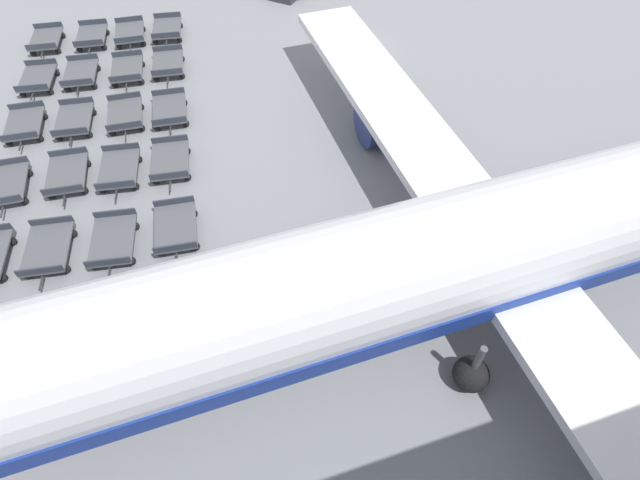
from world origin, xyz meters
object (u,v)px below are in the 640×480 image
Objects in this scene: baggage_dolly_row_mid_b_col_a at (130,33)px; baggage_dolly_row_far_col_f at (175,318)px; baggage_dolly_row_mid_a_col_a at (92,36)px; baggage_dolly_row_far_col_c at (170,110)px; airplane at (532,234)px; baggage_dolly_row_mid_b_col_d at (119,169)px; baggage_dolly_row_mid_b_col_e at (113,241)px; baggage_dolly_row_mid_b_col_b at (127,70)px; baggage_dolly_row_mid_b_col_c at (125,115)px; baggage_dolly_row_near_col_b at (38,79)px; baggage_dolly_row_far_col_b at (168,64)px; baggage_dolly_row_far_col_e at (176,228)px; baggage_dolly_row_mid_a_col_e at (48,249)px; baggage_dolly_row_near_col_a at (46,40)px; baggage_dolly_row_far_col_d at (170,161)px; baggage_dolly_row_far_col_a at (167,29)px; baggage_dolly_row_mid_a_col_d at (67,174)px; baggage_dolly_row_mid_a_col_f at (37,342)px; baggage_dolly_row_mid_b_col_f at (108,330)px; baggage_dolly_row_near_col_c at (25,124)px; baggage_dolly_row_near_col_d at (7,185)px; baggage_dolly_row_mid_a_col_b at (81,74)px; baggage_dolly_row_mid_a_col_c at (74,120)px.

baggage_dolly_row_mid_b_col_a is 0.99× the size of baggage_dolly_row_far_col_f.
baggage_dolly_row_far_col_c is at bearing 21.75° from baggage_dolly_row_mid_a_col_a.
airplane is at bearing 36.23° from baggage_dolly_row_far_col_c.
baggage_dolly_row_mid_b_col_e is (4.55, -0.52, 0.00)m from baggage_dolly_row_mid_b_col_d.
baggage_dolly_row_mid_b_col_b is (4.42, -0.47, 0.00)m from baggage_dolly_row_mid_b_col_a.
airplane is 21.32m from baggage_dolly_row_mid_b_col_c.
baggage_dolly_row_near_col_b and baggage_dolly_row_far_col_b have the same top height.
baggage_dolly_row_far_col_f is at bearing -7.52° from baggage_dolly_row_far_col_e.
baggage_dolly_row_mid_a_col_e and baggage_dolly_row_mid_b_col_e have the same top height.
baggage_dolly_row_near_col_a and baggage_dolly_row_far_col_f have the same top height.
baggage_dolly_row_mid_b_col_e is 1.00× the size of baggage_dolly_row_far_col_d.
baggage_dolly_row_far_col_a is (-24.75, -10.54, -2.89)m from airplane.
baggage_dolly_row_near_col_a is 10.65m from baggage_dolly_row_mid_b_col_c.
baggage_dolly_row_near_col_b is 1.01× the size of baggage_dolly_row_mid_b_col_c.
airplane is 12.83× the size of baggage_dolly_row_mid_b_col_c.
airplane is 20.82m from baggage_dolly_row_mid_a_col_d.
baggage_dolly_row_mid_b_col_b is (-17.60, 4.42, 0.00)m from baggage_dolly_row_mid_a_col_f.
baggage_dolly_row_far_col_d is (4.54, 1.86, 0.00)m from baggage_dolly_row_mid_b_col_c.
baggage_dolly_row_mid_a_col_d is at bearing -171.18° from baggage_dolly_row_mid_b_col_f.
baggage_dolly_row_near_col_c and baggage_dolly_row_far_col_b have the same top height.
baggage_dolly_row_far_col_e is (9.03, 1.54, 0.00)m from baggage_dolly_row_mid_b_col_c.
baggage_dolly_row_near_col_d is 0.99× the size of baggage_dolly_row_mid_b_col_b.
airplane is at bearing 51.22° from baggage_dolly_row_mid_b_col_d.
baggage_dolly_row_mid_b_col_f and baggage_dolly_row_far_col_f have the same top height.
baggage_dolly_row_mid_a_col_a is 18.58m from baggage_dolly_row_far_col_e.
baggage_dolly_row_mid_a_col_f is at bearing -26.44° from baggage_dolly_row_far_col_c.
baggage_dolly_row_mid_b_col_a is 22.45m from baggage_dolly_row_mid_b_col_f.
airplane is 12.65× the size of baggage_dolly_row_mid_b_col_e.
baggage_dolly_row_near_col_b is at bearing 173.38° from baggage_dolly_row_near_col_d.
baggage_dolly_row_far_col_c is (9.08, -0.94, 0.00)m from baggage_dolly_row_far_col_a.
airplane reaches higher than baggage_dolly_row_mid_b_col_a.
baggage_dolly_row_near_col_d is 8.78m from baggage_dolly_row_far_col_c.
airplane is at bearing 35.16° from baggage_dolly_row_near_col_a.
airplane reaches higher than baggage_dolly_row_near_col_d.
airplane is 14.40m from baggage_dolly_row_far_col_e.
baggage_dolly_row_far_col_e is (13.98, 3.77, 0.00)m from baggage_dolly_row_mid_a_col_b.
baggage_dolly_row_far_col_b is at bearing 23.07° from baggage_dolly_row_mid_b_col_a.
baggage_dolly_row_far_col_f is at bearing 16.57° from baggage_dolly_row_near_col_b.
baggage_dolly_row_far_col_a is at bearing 153.92° from baggage_dolly_row_mid_a_col_d.
baggage_dolly_row_far_col_a is (-8.42, 5.89, 0.00)m from baggage_dolly_row_mid_a_col_c.
baggage_dolly_row_far_col_b is (5.31, 7.12, 0.00)m from baggage_dolly_row_near_col_a.
baggage_dolly_row_far_col_e is (14.18, 6.17, 0.00)m from baggage_dolly_row_near_col_b.
baggage_dolly_row_mid_b_col_c is (-13.05, 3.99, 0.00)m from baggage_dolly_row_mid_a_col_f.
baggage_dolly_row_far_col_a is at bearing 159.52° from baggage_dolly_row_mid_b_col_c.
baggage_dolly_row_mid_a_col_c is 5.00m from baggage_dolly_row_far_col_c.
baggage_dolly_row_mid_b_col_e is 9.31m from baggage_dolly_row_far_col_c.
baggage_dolly_row_far_col_b and baggage_dolly_row_far_col_f have the same top height.
baggage_dolly_row_mid_a_col_e is at bearing -98.25° from baggage_dolly_row_mid_b_col_e.
baggage_dolly_row_mid_a_col_c is 1.01× the size of baggage_dolly_row_mid_a_col_d.
baggage_dolly_row_mid_b_col_b is (4.76, 1.92, 0.00)m from baggage_dolly_row_mid_a_col_a.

